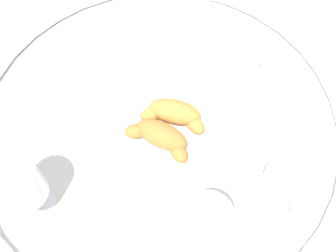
{
  "coord_description": "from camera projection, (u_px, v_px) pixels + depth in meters",
  "views": [
    {
      "loc": [
        -0.31,
        0.25,
        0.71
      ],
      "look_at": [
        -0.03,
        0.0,
        0.03
      ],
      "focal_mm": 44.2,
      "sensor_mm": 36.0,
      "label": 1
    }
  ],
  "objects": [
    {
      "name": "ground_plane",
      "position": [
        159.0,
        123.0,
        0.81
      ],
      "size": [
        2.2,
        2.2,
        0.0
      ],
      "primitive_type": "plane",
      "color": "silver"
    },
    {
      "name": "table_chrome_rim",
      "position": [
        159.0,
        120.0,
        0.8
      ],
      "size": [
        0.74,
        0.74,
        0.02
      ],
      "primitive_type": "torus",
      "color": "silver",
      "rests_on": "ground_plane"
    },
    {
      "name": "pastry_plate",
      "position": [
        168.0,
        131.0,
        0.79
      ],
      "size": [
        0.23,
        0.23,
        0.02
      ],
      "color": "white",
      "rests_on": "ground_plane"
    },
    {
      "name": "croissant_large",
      "position": [
        174.0,
        113.0,
        0.77
      ],
      "size": [
        0.12,
        0.11,
        0.04
      ],
      "color": "#CC893D",
      "rests_on": "pastry_plate"
    },
    {
      "name": "croissant_small",
      "position": [
        160.0,
        137.0,
        0.75
      ],
      "size": [
        0.13,
        0.09,
        0.04
      ],
      "color": "#BC7A38",
      "rests_on": "pastry_plate"
    },
    {
      "name": "coffee_cup_near",
      "position": [
        276.0,
        84.0,
        0.82
      ],
      "size": [
        0.14,
        0.14,
        0.06
      ],
      "color": "white",
      "rests_on": "ground_plane"
    },
    {
      "name": "coffee_cup_far",
      "position": [
        283.0,
        184.0,
        0.72
      ],
      "size": [
        0.14,
        0.14,
        0.06
      ],
      "color": "white",
      "rests_on": "ground_plane"
    },
    {
      "name": "juice_glass_left",
      "position": [
        20.0,
        185.0,
        0.65
      ],
      "size": [
        0.08,
        0.08,
        0.14
      ],
      "color": "white",
      "rests_on": "ground_plane"
    },
    {
      "name": "juice_glass_right",
      "position": [
        206.0,
        225.0,
        0.62
      ],
      "size": [
        0.08,
        0.08,
        0.14
      ],
      "color": "white",
      "rests_on": "ground_plane"
    },
    {
      "name": "folded_napkin",
      "position": [
        24.0,
        146.0,
        0.78
      ],
      "size": [
        0.13,
        0.13,
        0.01
      ],
      "primitive_type": "cube",
      "rotation": [
        0.0,
        0.0,
        0.21
      ],
      "color": "silver",
      "rests_on": "ground_plane"
    }
  ]
}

